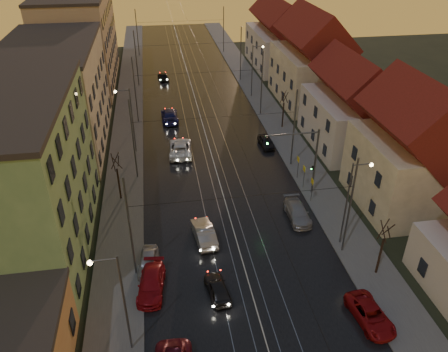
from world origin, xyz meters
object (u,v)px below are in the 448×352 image
driving_car_0 (217,288)px  parked_left_2 (151,283)px  street_lamp_2 (129,115)px  parked_right_1 (297,212)px  traffic_light_mast (306,154)px  street_lamp_1 (351,196)px  driving_car_1 (204,233)px  driving_car_3 (170,115)px  driving_car_2 (180,148)px  parked_right_2 (266,142)px  parked_left_3 (148,261)px  street_lamp_3 (254,66)px  driving_car_4 (163,76)px  street_lamp_0 (118,296)px  parked_right_0 (370,315)px

driving_car_0 → parked_left_2: bearing=-21.9°
street_lamp_2 → parked_right_1: street_lamp_2 is taller
traffic_light_mast → parked_right_1: bearing=-114.4°
street_lamp_1 → driving_car_1: street_lamp_1 is taller
street_lamp_1 → driving_car_0: (-11.65, -4.17, -4.27)m
driving_car_3 → traffic_light_mast: bearing=119.7°
driving_car_3 → driving_car_2: bearing=93.2°
parked_right_2 → parked_left_3: bearing=-129.3°
street_lamp_2 → driving_car_3: (4.81, 8.73, -4.10)m
driving_car_3 → driving_car_1: bearing=92.4°
driving_car_1 → street_lamp_3: bearing=-115.8°
driving_car_0 → parked_left_2: parked_left_2 is taller
driving_car_1 → parked_right_2: bearing=-126.6°
driving_car_2 → street_lamp_1: bearing=128.1°
driving_car_3 → driving_car_4: 17.62m
street_lamp_0 → parked_right_1: size_ratio=1.77×
street_lamp_2 → driving_car_3: bearing=61.2°
traffic_light_mast → driving_car_4: 40.51m
street_lamp_3 → driving_car_4: 17.57m
driving_car_0 → driving_car_3: bearing=-94.5°
driving_car_0 → parked_left_2: size_ratio=0.78×
street_lamp_0 → street_lamp_2: size_ratio=1.00×
driving_car_1 → street_lamp_1: bearing=162.2°
parked_right_0 → driving_car_4: bearing=96.0°
driving_car_4 → parked_right_2: driving_car_4 is taller
driving_car_4 → parked_right_0: (12.04, -54.67, -0.04)m
street_lamp_1 → parked_right_0: bearing=-100.2°
street_lamp_1 → driving_car_4: 48.47m
street_lamp_1 → driving_car_3: (-13.40, 28.73, -4.10)m
street_lamp_3 → driving_car_0: size_ratio=2.23×
parked_right_2 → driving_car_3: bearing=136.6°
parked_left_2 → driving_car_0: bearing=-6.7°
street_lamp_1 → parked_right_1: street_lamp_1 is taller
street_lamp_2 → parked_right_2: bearing=-3.6°
driving_car_3 → parked_left_3: bearing=82.6°
driving_car_0 → driving_car_3: driving_car_3 is taller
street_lamp_2 → driving_car_4: 27.09m
street_lamp_0 → driving_car_3: 37.27m
street_lamp_2 → parked_right_1: (15.35, -15.84, -4.23)m
street_lamp_3 → driving_car_3: (-13.40, -7.27, -4.10)m
street_lamp_2 → parked_left_2: (1.71, -22.92, -4.22)m
driving_car_1 → parked_left_2: driving_car_1 is taller
driving_car_1 → parked_right_1: size_ratio=1.00×
parked_right_0 → driving_car_3: bearing=101.4°
parked_right_2 → street_lamp_0: bearing=-123.1°
driving_car_3 → parked_left_2: bearing=83.5°
street_lamp_0 → parked_right_1: 20.04m
street_lamp_3 → driving_car_2: bearing=-126.3°
street_lamp_0 → street_lamp_1: same height
driving_car_1 → driving_car_4: bearing=-94.1°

